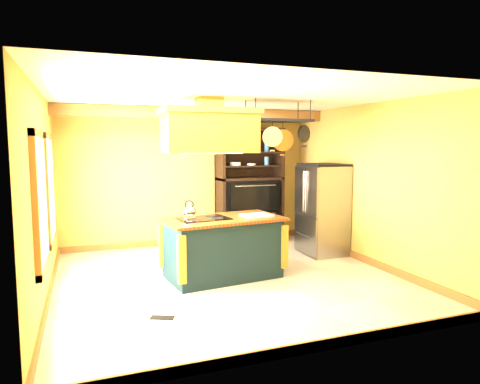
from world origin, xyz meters
TOP-DOWN VIEW (x-y plane):
  - floor at (0.00, 0.00)m, footprint 5.00×5.00m
  - ceiling at (0.00, 0.00)m, footprint 5.00×5.00m
  - wall_back at (0.00, 2.50)m, footprint 5.00×0.02m
  - wall_front at (0.00, -2.50)m, footprint 5.00×0.02m
  - wall_left at (-2.50, 0.00)m, footprint 0.02×5.00m
  - wall_right at (2.50, 0.00)m, footprint 0.02×5.00m
  - ceiling_beam at (0.00, 1.70)m, footprint 5.00×0.15m
  - window_near at (-2.47, -0.80)m, footprint 0.06×1.06m
  - window_far at (-2.47, 0.60)m, footprint 0.06×1.06m
  - kitchen_island at (-0.05, 0.10)m, footprint 1.88×1.19m
  - range_hood at (-0.25, 0.10)m, footprint 1.41×0.79m
  - pot_rack at (0.85, 0.11)m, footprint 1.07×0.51m
  - refrigerator at (2.13, 0.87)m, footprint 0.71×0.84m
  - hutch at (1.20, 2.24)m, footprint 1.33×0.60m
  - floor_register at (-1.20, -1.14)m, footprint 0.30×0.23m

SIDE VIEW (x-z plane):
  - floor at x=0.00m, z-range 0.00..0.00m
  - floor_register at x=-1.20m, z-range 0.00..0.01m
  - kitchen_island at x=-0.05m, z-range -0.09..1.02m
  - refrigerator at x=2.13m, z-range -0.02..1.61m
  - hutch at x=1.20m, z-range -0.27..2.08m
  - wall_back at x=0.00m, z-range 0.00..2.70m
  - wall_front at x=0.00m, z-range 0.00..2.70m
  - wall_left at x=-2.50m, z-range 0.00..2.70m
  - wall_right at x=2.50m, z-range 0.00..2.70m
  - window_near at x=-2.47m, z-range 0.62..2.18m
  - window_far at x=-2.47m, z-range 0.62..2.18m
  - range_hood at x=-0.25m, z-range 1.84..2.64m
  - pot_rack at x=0.85m, z-range 1.91..2.69m
  - ceiling_beam at x=0.00m, z-range 2.49..2.69m
  - ceiling at x=0.00m, z-range 2.70..2.70m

